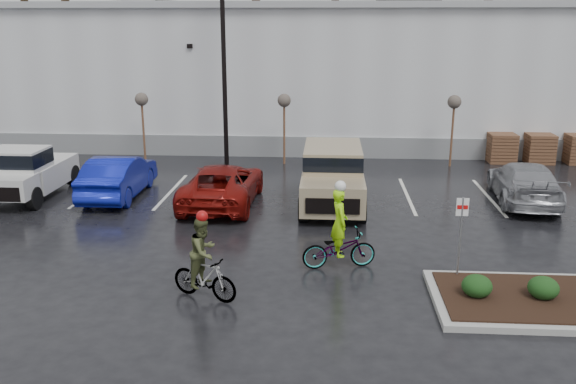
# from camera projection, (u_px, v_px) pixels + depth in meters

# --- Properties ---
(ground) EXTENTS (120.00, 120.00, 0.00)m
(ground) POSITION_uv_depth(u_px,v_px,m) (306.00, 280.00, 15.40)
(ground) COLOR black
(ground) RESTS_ON ground
(warehouse) EXTENTS (60.50, 15.50, 7.20)m
(warehouse) POSITION_uv_depth(u_px,v_px,m) (321.00, 69.00, 35.54)
(warehouse) COLOR silver
(warehouse) RESTS_ON ground
(wooded_ridge) EXTENTS (80.00, 25.00, 6.00)m
(wooded_ridge) POSITION_uv_depth(u_px,v_px,m) (325.00, 57.00, 57.81)
(wooded_ridge) COLOR #253C19
(wooded_ridge) RESTS_ON ground
(lamppost) EXTENTS (0.50, 1.00, 9.22)m
(lamppost) POSITION_uv_depth(u_px,v_px,m) (223.00, 37.00, 25.65)
(lamppost) COLOR black
(lamppost) RESTS_ON ground
(sapling_west) EXTENTS (0.60, 0.60, 3.20)m
(sapling_west) POSITION_uv_depth(u_px,v_px,m) (142.00, 103.00, 27.67)
(sapling_west) COLOR #472C1C
(sapling_west) RESTS_ON ground
(sapling_mid) EXTENTS (0.60, 0.60, 3.20)m
(sapling_mid) POSITION_uv_depth(u_px,v_px,m) (284.00, 104.00, 27.25)
(sapling_mid) COLOR #472C1C
(sapling_mid) RESTS_ON ground
(sapling_east) EXTENTS (0.60, 0.60, 3.20)m
(sapling_east) POSITION_uv_depth(u_px,v_px,m) (454.00, 106.00, 26.76)
(sapling_east) COLOR #472C1C
(sapling_east) RESTS_ON ground
(pallet_stack_a) EXTENTS (1.20, 1.20, 1.35)m
(pallet_stack_a) POSITION_uv_depth(u_px,v_px,m) (502.00, 148.00, 28.11)
(pallet_stack_a) COLOR #472C1C
(pallet_stack_a) RESTS_ON ground
(pallet_stack_b) EXTENTS (1.20, 1.20, 1.35)m
(pallet_stack_b) POSITION_uv_depth(u_px,v_px,m) (539.00, 148.00, 28.00)
(pallet_stack_b) COLOR #472C1C
(pallet_stack_b) RESTS_ON ground
(shrub_a) EXTENTS (0.70, 0.70, 0.52)m
(shrub_a) POSITION_uv_depth(u_px,v_px,m) (477.00, 286.00, 14.07)
(shrub_a) COLOR #183612
(shrub_a) RESTS_ON curb_island
(shrub_b) EXTENTS (0.70, 0.70, 0.52)m
(shrub_b) POSITION_uv_depth(u_px,v_px,m) (543.00, 288.00, 13.97)
(shrub_b) COLOR #183612
(shrub_b) RESTS_ON curb_island
(fire_lane_sign) EXTENTS (0.30, 0.05, 2.20)m
(fire_lane_sign) POSITION_uv_depth(u_px,v_px,m) (461.00, 228.00, 14.96)
(fire_lane_sign) COLOR gray
(fire_lane_sign) RESTS_ON ground
(pickup_white) EXTENTS (2.10, 5.20, 1.96)m
(pickup_white) POSITION_uv_depth(u_px,v_px,m) (31.00, 169.00, 22.71)
(pickup_white) COLOR beige
(pickup_white) RESTS_ON ground
(car_blue) EXTENTS (1.70, 4.74, 1.56)m
(car_blue) POSITION_uv_depth(u_px,v_px,m) (119.00, 176.00, 22.57)
(car_blue) COLOR #0D1794
(car_blue) RESTS_ON ground
(car_red) EXTENTS (2.52, 5.27, 1.45)m
(car_red) POSITION_uv_depth(u_px,v_px,m) (223.00, 184.00, 21.62)
(car_red) COLOR maroon
(car_red) RESTS_ON ground
(suv_tan) EXTENTS (2.20, 5.10, 2.06)m
(suv_tan) POSITION_uv_depth(u_px,v_px,m) (333.00, 178.00, 21.33)
(suv_tan) COLOR tan
(suv_tan) RESTS_ON ground
(car_far_silver) EXTENTS (2.53, 5.19, 1.46)m
(car_far_silver) POSITION_uv_depth(u_px,v_px,m) (524.00, 182.00, 21.89)
(car_far_silver) COLOR #9B9DA2
(car_far_silver) RESTS_ON ground
(cyclist_hivis) EXTENTS (2.06, 1.10, 2.38)m
(cyclist_hivis) POSITION_uv_depth(u_px,v_px,m) (339.00, 241.00, 16.01)
(cyclist_hivis) COLOR #3F3F44
(cyclist_hivis) RESTS_ON ground
(cyclist_olive) EXTENTS (1.73, 1.10, 2.17)m
(cyclist_olive) POSITION_uv_depth(u_px,v_px,m) (204.00, 267.00, 14.17)
(cyclist_olive) COLOR #3F3F44
(cyclist_olive) RESTS_ON ground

